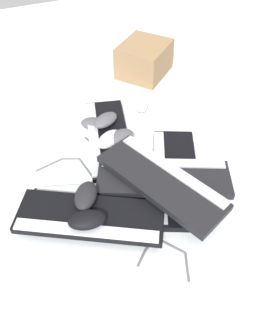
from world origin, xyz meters
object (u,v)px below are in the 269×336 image
object	(u,v)px
mouse_4	(106,120)
mouse_5	(86,196)
keyboard_4	(90,218)
keyboard_5	(161,181)
mouse_3	(119,137)
keyboard_1	(101,203)
keyboard_0	(108,137)
keyboard_3	(164,178)
mouse_6	(87,220)
mouse_2	(94,124)
cardboard_box	(144,59)
mouse_1	(140,104)
mouse_0	(109,139)
keyboard_2	(175,175)

from	to	relation	value
mouse_4	mouse_5	distance (m)	0.40
keyboard_4	keyboard_5	bearing A→B (deg)	-84.69
mouse_3	keyboard_1	bearing A→B (deg)	-135.70
keyboard_0	keyboard_4	distance (m)	0.39
keyboard_3	mouse_6	bearing A→B (deg)	106.20
mouse_3	mouse_5	world-z (taller)	mouse_5
keyboard_4	mouse_6	bearing A→B (deg)	152.49
mouse_3	mouse_6	bearing A→B (deg)	-137.15
mouse_2	mouse_4	world-z (taller)	mouse_4
keyboard_0	keyboard_5	world-z (taller)	keyboard_5
keyboard_1	mouse_6	distance (m)	0.13
mouse_5	mouse_6	xyz separation A→B (m)	(-0.09, 0.02, 0.00)
keyboard_1	cardboard_box	distance (m)	0.82
keyboard_5	mouse_4	xyz separation A→B (m)	(0.39, 0.05, -0.02)
keyboard_5	mouse_1	xyz separation A→B (m)	(0.47, -0.13, -0.05)
mouse_1	mouse_4	xyz separation A→B (m)	(-0.08, 0.18, 0.03)
mouse_1	cardboard_box	bearing A→B (deg)	-14.61
keyboard_4	mouse_0	size ratio (longest dim) A/B	4.15
keyboard_1	keyboard_5	world-z (taller)	keyboard_5
keyboard_2	mouse_5	size ratio (longest dim) A/B	4.20
keyboard_1	mouse_5	xyz separation A→B (m)	(-0.00, 0.05, 0.07)
mouse_6	keyboard_5	bearing A→B (deg)	23.67
keyboard_4	mouse_3	size ratio (longest dim) A/B	4.15
keyboard_4	mouse_3	world-z (taller)	mouse_3
keyboard_2	mouse_1	bearing A→B (deg)	-6.83
mouse_6	keyboard_4	bearing A→B (deg)	75.09
mouse_0	mouse_1	xyz separation A→B (m)	(0.19, -0.21, -0.03)
mouse_5	cardboard_box	world-z (taller)	cardboard_box
keyboard_2	mouse_6	size ratio (longest dim) A/B	4.20
keyboard_2	keyboard_4	world-z (taller)	keyboard_4
mouse_2	keyboard_3	bearing A→B (deg)	-41.35
mouse_0	mouse_2	size ratio (longest dim) A/B	1.00
keyboard_1	keyboard_2	size ratio (longest dim) A/B	1.01
keyboard_5	mouse_3	xyz separation A→B (m)	(0.27, 0.04, -0.02)
mouse_4	mouse_3	bearing A→B (deg)	-110.41
keyboard_0	keyboard_3	size ratio (longest dim) A/B	1.00
keyboard_2	mouse_3	bearing A→B (deg)	28.08
keyboard_4	keyboard_2	bearing A→B (deg)	-77.64
keyboard_3	mouse_6	distance (m)	0.30
keyboard_4	mouse_1	size ratio (longest dim) A/B	4.15
mouse_3	mouse_0	bearing A→B (deg)	162.62
keyboard_2	cardboard_box	distance (m)	0.69
keyboard_0	mouse_6	bearing A→B (deg)	152.63
mouse_4	mouse_1	bearing A→B (deg)	-3.32
keyboard_2	mouse_3	world-z (taller)	mouse_3
keyboard_2	mouse_4	bearing A→B (deg)	21.48
mouse_2	cardboard_box	size ratio (longest dim) A/B	0.48
keyboard_0	mouse_0	distance (m)	0.06
keyboard_2	mouse_6	bearing A→B (deg)	106.29
cardboard_box	mouse_2	bearing A→B (deg)	129.98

